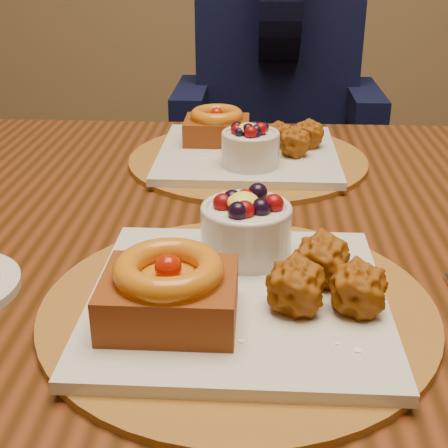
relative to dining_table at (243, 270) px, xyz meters
The scene contains 5 objects.
dining_table is the anchor object (origin of this frame).
place_setting_near 0.24m from the dining_table, 90.91° to the right, with size 0.38×0.38×0.09m.
place_setting_far 0.24m from the dining_table, 90.65° to the left, with size 0.38×0.38×0.08m.
chair_far 1.04m from the dining_table, 82.04° to the left, with size 0.63×0.63×0.99m.
diner 0.87m from the dining_table, 86.07° to the left, with size 0.48×0.47×0.79m.
Camera 1 is at (-0.04, -0.84, 1.08)m, focal length 50.00 mm.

